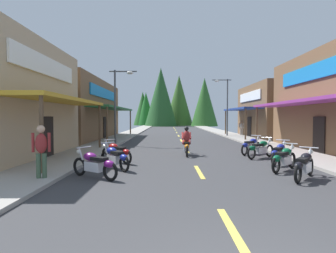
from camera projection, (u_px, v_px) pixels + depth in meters
name	position (u px, v px, depth m)	size (l,w,h in m)	color
ground	(181.00, 139.00, 25.58)	(9.41, 75.80, 0.10)	#38383A
sidewalk_left	(120.00, 138.00, 25.60)	(2.47, 75.80, 0.12)	#9E9991
sidewalk_right	(242.00, 138.00, 25.56)	(2.47, 75.80, 0.12)	#9E9991
centerline_dashes	(179.00, 136.00, 29.26)	(0.16, 51.06, 0.01)	#E0C64C
storefront_left_far	(59.00, 110.00, 24.92)	(10.70, 13.55, 5.49)	brown
storefront_right_far	(288.00, 111.00, 26.84)	(9.48, 9.26, 5.35)	brown
streetlamp_left	(120.00, 96.00, 19.55)	(2.02, 0.30, 5.55)	#474C51
streetlamp_right	(226.00, 99.00, 27.84)	(2.02, 0.30, 6.09)	#474C51
motorcycle_parked_right_0	(305.00, 165.00, 8.71)	(1.48, 1.68, 1.04)	black
motorcycle_parked_right_1	(285.00, 158.00, 10.13)	(1.60, 1.57, 1.04)	black
motorcycle_parked_right_2	(280.00, 153.00, 11.66)	(1.41, 1.74, 1.04)	black
motorcycle_parked_right_3	(261.00, 148.00, 13.30)	(1.79, 1.34, 1.04)	black
motorcycle_parked_right_4	(252.00, 145.00, 14.70)	(1.61, 1.56, 1.04)	black
motorcycle_parked_left_0	(96.00, 164.00, 8.90)	(1.85, 1.25, 1.04)	black
motorcycle_parked_left_1	(115.00, 157.00, 10.44)	(1.49, 1.67, 1.04)	black
motorcycle_parked_left_2	(117.00, 152.00, 11.94)	(1.67, 1.50, 1.04)	black
rider_cruising_lead	(187.00, 143.00, 14.32)	(0.60, 2.14, 1.57)	black
pedestrian_by_shop	(242.00, 127.00, 28.84)	(0.51, 0.40, 1.64)	#B2A599
pedestrian_browsing	(42.00, 149.00, 8.43)	(0.56, 0.33, 1.81)	#3F593F
treeline_backdrop	(172.00, 101.00, 63.84)	(20.49, 12.49, 13.58)	#224F23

